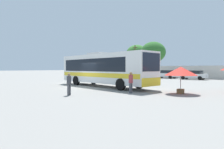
# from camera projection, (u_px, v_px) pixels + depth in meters

# --- Properties ---
(ground_plane) EXTENTS (300.00, 300.00, 0.00)m
(ground_plane) POSITION_uv_depth(u_px,v_px,m) (140.00, 82.00, 27.54)
(ground_plane) COLOR gray
(perimeter_wall) EXTENTS (80.00, 0.30, 2.39)m
(perimeter_wall) POSITION_uv_depth(u_px,v_px,m) (184.00, 72.00, 38.03)
(perimeter_wall) COLOR beige
(perimeter_wall) RESTS_ON ground_plane
(coach_bus_white_yellow) EXTENTS (12.54, 3.56, 3.61)m
(coach_bus_white_yellow) POSITION_uv_depth(u_px,v_px,m) (103.00, 68.00, 20.95)
(coach_bus_white_yellow) COLOR white
(coach_bus_white_yellow) RESTS_ON ground_plane
(attendant_by_bus_door) EXTENTS (0.42, 0.42, 1.64)m
(attendant_by_bus_door) POSITION_uv_depth(u_px,v_px,m) (131.00, 81.00, 15.31)
(attendant_by_bus_door) COLOR #4C4C51
(attendant_by_bus_door) RESTS_ON ground_plane
(passenger_waiting_on_apron) EXTENTS (0.33, 0.33, 1.58)m
(passenger_waiting_on_apron) POSITION_uv_depth(u_px,v_px,m) (69.00, 83.00, 14.13)
(passenger_waiting_on_apron) COLOR #4C4C51
(passenger_waiting_on_apron) RESTS_ON ground_plane
(vendor_umbrella_near_gate_red) EXTENTS (2.43, 2.43, 2.06)m
(vendor_umbrella_near_gate_red) POSITION_uv_depth(u_px,v_px,m) (181.00, 71.00, 14.98)
(vendor_umbrella_near_gate_red) COLOR gray
(vendor_umbrella_near_gate_red) RESTS_ON ground_plane
(parked_car_leftmost_silver) EXTENTS (4.08, 2.06, 1.55)m
(parked_car_leftmost_silver) POSITION_uv_depth(u_px,v_px,m) (138.00, 74.00, 41.56)
(parked_car_leftmost_silver) COLOR #B7BABF
(parked_car_leftmost_silver) RESTS_ON ground_plane
(parked_car_second_white) EXTENTS (4.23, 2.12, 1.55)m
(parked_car_second_white) POSITION_uv_depth(u_px,v_px,m) (166.00, 74.00, 37.61)
(parked_car_second_white) COLOR silver
(parked_car_second_white) RESTS_ON ground_plane
(parked_car_third_white) EXTENTS (4.52, 2.19, 1.54)m
(parked_car_third_white) POSITION_uv_depth(u_px,v_px,m) (193.00, 75.00, 33.56)
(parked_car_third_white) COLOR silver
(parked_car_third_white) RESTS_ON ground_plane
(utility_pole_near) EXTENTS (1.78, 0.55, 7.61)m
(utility_pole_near) POSITION_uv_depth(u_px,v_px,m) (135.00, 60.00, 48.91)
(utility_pole_near) COLOR #4C3823
(utility_pole_near) RESTS_ON ground_plane
(roadside_tree_left) EXTENTS (5.86, 5.86, 8.29)m
(roadside_tree_left) POSITION_uv_depth(u_px,v_px,m) (137.00, 54.00, 54.08)
(roadside_tree_left) COLOR brown
(roadside_tree_left) RESTS_ON ground_plane
(roadside_tree_midleft) EXTENTS (5.89, 5.89, 8.27)m
(roadside_tree_midleft) POSITION_uv_depth(u_px,v_px,m) (153.00, 52.00, 47.45)
(roadside_tree_midleft) COLOR brown
(roadside_tree_midleft) RESTS_ON ground_plane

